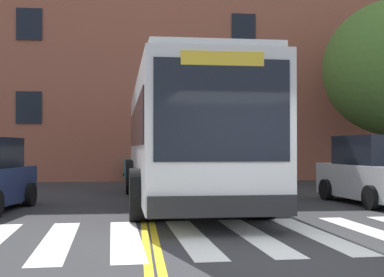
{
  "coord_description": "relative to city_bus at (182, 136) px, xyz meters",
  "views": [
    {
      "loc": [
        -2.01,
        -7.15,
        1.53
      ],
      "look_at": [
        -0.57,
        6.59,
        1.75
      ],
      "focal_mm": 50.0,
      "sensor_mm": 36.0,
      "label": 1
    }
  ],
  "objects": [
    {
      "name": "car_teal_behind_bus",
      "position": [
        -0.73,
        10.41,
        -0.97
      ],
      "size": [
        2.27,
        3.94,
        1.87
      ],
      "color": "#236B70",
      "rests_on": "ground"
    },
    {
      "name": "lane_line_yellow_outer",
      "position": [
        -0.96,
        8.32,
        -1.82
      ],
      "size": [
        0.12,
        36.0,
        0.01
      ],
      "primitive_type": "cube",
      "color": "gold",
      "rests_on": "ground"
    },
    {
      "name": "car_white_far_lane",
      "position": [
        5.15,
        -1.01,
        -0.98
      ],
      "size": [
        2.21,
        4.15,
        1.84
      ],
      "color": "white",
      "rests_on": "ground"
    },
    {
      "name": "building_facade",
      "position": [
        -1.17,
        12.76,
        4.69
      ],
      "size": [
        35.61,
        7.57,
        13.0
      ],
      "color": "#9E5642",
      "rests_on": "ground"
    },
    {
      "name": "ground_plane",
      "position": [
        0.74,
        -7.62,
        -1.82
      ],
      "size": [
        120.0,
        120.0,
        0.0
      ],
      "primitive_type": "plane",
      "color": "#303033"
    },
    {
      "name": "lane_line_yellow_inner",
      "position": [
        -1.12,
        8.32,
        -1.82
      ],
      "size": [
        0.12,
        36.0,
        0.01
      ],
      "primitive_type": "cube",
      "color": "gold",
      "rests_on": "ground"
    },
    {
      "name": "city_bus",
      "position": [
        0.0,
        0.0,
        0.0
      ],
      "size": [
        3.28,
        11.94,
        3.41
      ],
      "color": "white",
      "rests_on": "ground"
    },
    {
      "name": "crosswalk",
      "position": [
        1.31,
        -5.68,
        -1.82
      ],
      "size": [
        15.0,
        4.65,
        0.01
      ],
      "color": "white",
      "rests_on": "ground"
    }
  ]
}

